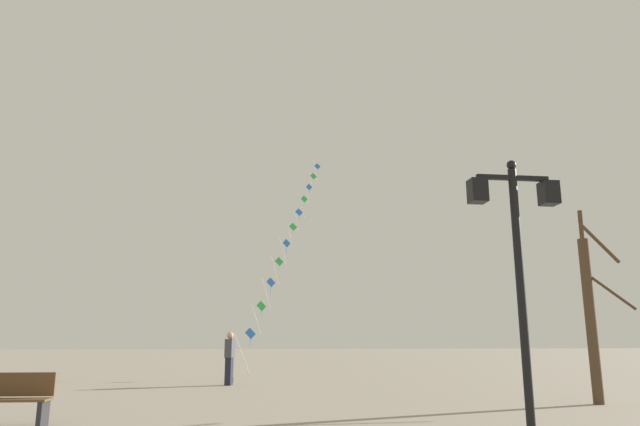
{
  "coord_description": "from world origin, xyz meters",
  "views": [
    {
      "loc": [
        -1.37,
        -0.73,
        1.44
      ],
      "look_at": [
        1.2,
        19.57,
        6.0
      ],
      "focal_mm": 32.15,
      "sensor_mm": 36.0,
      "label": 1
    }
  ],
  "objects_px": {
    "twin_lantern_lamp_post": "(517,238)",
    "bare_tree": "(591,310)",
    "park_bench": "(2,400)",
    "kite_flyer": "(230,357)",
    "kite_train": "(290,234)"
  },
  "relations": [
    {
      "from": "bare_tree",
      "to": "park_bench",
      "type": "distance_m",
      "value": 12.51
    },
    {
      "from": "twin_lantern_lamp_post",
      "to": "kite_flyer",
      "type": "bearing_deg",
      "value": 114.53
    },
    {
      "from": "kite_flyer",
      "to": "park_bench",
      "type": "relative_size",
      "value": 1.06
    },
    {
      "from": "kite_flyer",
      "to": "bare_tree",
      "type": "height_order",
      "value": "bare_tree"
    },
    {
      "from": "twin_lantern_lamp_post",
      "to": "kite_train",
      "type": "relative_size",
      "value": 0.27
    },
    {
      "from": "kite_train",
      "to": "twin_lantern_lamp_post",
      "type": "bearing_deg",
      "value": -83.73
    },
    {
      "from": "kite_train",
      "to": "kite_flyer",
      "type": "xyz_separation_m",
      "value": [
        -2.68,
        -9.73,
        -5.98
      ]
    },
    {
      "from": "bare_tree",
      "to": "park_bench",
      "type": "height_order",
      "value": "bare_tree"
    },
    {
      "from": "twin_lantern_lamp_post",
      "to": "kite_train",
      "type": "xyz_separation_m",
      "value": [
        -2.26,
        20.57,
        3.79
      ]
    },
    {
      "from": "park_bench",
      "to": "kite_train",
      "type": "bearing_deg",
      "value": 73.63
    },
    {
      "from": "twin_lantern_lamp_post",
      "to": "bare_tree",
      "type": "height_order",
      "value": "bare_tree"
    },
    {
      "from": "kite_flyer",
      "to": "bare_tree",
      "type": "relative_size",
      "value": 0.37
    },
    {
      "from": "kite_train",
      "to": "park_bench",
      "type": "height_order",
      "value": "kite_train"
    },
    {
      "from": "kite_train",
      "to": "kite_flyer",
      "type": "height_order",
      "value": "kite_train"
    },
    {
      "from": "kite_flyer",
      "to": "park_bench",
      "type": "bearing_deg",
      "value": 173.66
    }
  ]
}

